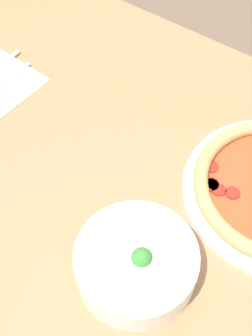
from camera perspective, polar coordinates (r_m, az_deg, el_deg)
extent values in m
plane|color=brown|center=(1.54, 1.87, -17.30)|extent=(8.00, 8.00, 0.00)
cube|color=#99724C|center=(0.86, 3.19, -1.16)|extent=(1.39, 0.78, 0.03)
cylinder|color=olive|center=(1.59, -10.00, 9.64)|extent=(0.06, 0.06, 0.74)
cylinder|color=maroon|center=(0.82, 12.88, -2.98)|extent=(0.03, 0.03, 0.00)
cylinder|color=maroon|center=(0.83, 10.39, -1.84)|extent=(0.03, 0.03, 0.00)
cylinder|color=maroon|center=(0.82, 11.25, -2.62)|extent=(0.03, 0.03, 0.00)
cylinder|color=maroon|center=(0.83, 10.36, -2.03)|extent=(0.03, 0.03, 0.00)
cylinder|color=maroon|center=(0.85, 10.38, 0.17)|extent=(0.03, 0.03, 0.00)
cylinder|color=white|center=(0.73, 1.25, -11.54)|extent=(0.19, 0.19, 0.06)
torus|color=white|center=(0.70, 1.29, -10.64)|extent=(0.19, 0.19, 0.01)
ellipsoid|color=#998466|center=(0.74, 2.23, -6.96)|extent=(0.04, 0.04, 0.02)
ellipsoid|color=#998466|center=(0.71, -0.06, -10.90)|extent=(0.03, 0.04, 0.02)
ellipsoid|color=#998466|center=(0.74, -1.52, -6.44)|extent=(0.04, 0.03, 0.02)
ellipsoid|color=#998466|center=(0.72, 2.86, -10.57)|extent=(0.04, 0.03, 0.02)
ellipsoid|color=tan|center=(0.68, 0.77, -16.45)|extent=(0.04, 0.04, 0.02)
ellipsoid|color=#998466|center=(0.71, 1.37, -10.32)|extent=(0.03, 0.04, 0.02)
sphere|color=#388433|center=(0.70, 1.92, -10.90)|extent=(0.03, 0.03, 0.03)
cube|color=silver|center=(1.03, -13.96, 10.32)|extent=(0.01, 0.12, 0.00)
cube|color=silver|center=(1.08, -14.45, 12.40)|extent=(0.01, 0.08, 0.01)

